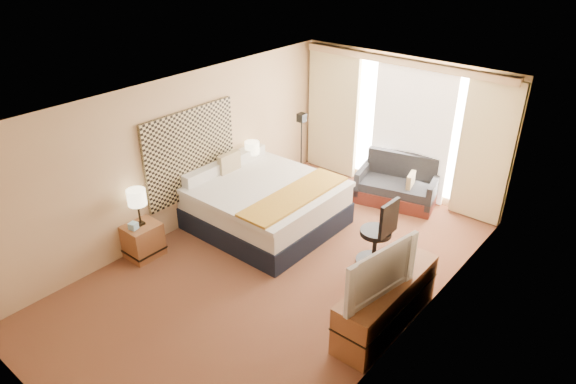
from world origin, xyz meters
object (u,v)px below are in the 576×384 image
Objects in this scene: nightstand_left at (143,240)px; media_dresser at (386,303)px; loveseat at (397,187)px; lamp_left at (137,198)px; television at (374,269)px; nightstand_right at (253,184)px; lamp_right at (252,148)px; bed at (263,203)px; floor_lamp at (301,136)px; desk_chair at (379,236)px.

media_dresser is at bearing 15.84° from nightstand_left.
lamp_left is at bearing -132.01° from loveseat.
lamp_left is 0.51× the size of television.
nightstand_right is 4.13m from television.
nightstand_left is 0.92× the size of lamp_left.
nightstand_right is 0.71m from lamp_right.
bed is at bearing -37.35° from lamp_right.
loveseat is at bearing 22.09° from floor_lamp.
nightstand_left is at bearing -113.03° from bed.
bed is 3.14m from television.
nightstand_left is 0.74m from lamp_left.
bed is at bearing 66.97° from nightstand_left.
bed is 1.22m from lamp_right.
television is at bearing 11.31° from nightstand_left.
media_dresser is 3.91m from lamp_left.
bed is at bearing 77.58° from television.
loveseat is 2.61× the size of lamp_left.
floor_lamp reaches higher than lamp_right.
desk_chair reaches higher than bed.
nightstand_left is 4.63m from loveseat.
nightstand_right is 2.69m from loveseat.
lamp_left reaches higher than media_dresser.
loveseat is 4.68m from lamp_left.
lamp_right is at bearing 73.71° from television.
lamp_left is at bearing -113.56° from bed.
media_dresser is 3.24× the size of lamp_right.
nightstand_right is at bearing 90.00° from nightstand_left.
lamp_left is 3.73m from television.
television is at bearing -60.26° from desk_chair.
bed is 3.84× the size of lamp_left.
lamp_left is at bearing -141.35° from desk_chair.
bed is at bearing 163.62° from media_dresser.
desk_chair is (2.92, -0.35, 0.22)m from nightstand_right.
loveseat is 3.75m from television.
nightstand_right is 2.95m from desk_chair.
television is (-0.05, -0.32, 0.69)m from media_dresser.
lamp_left is at bearing -90.34° from nightstand_right.
television is (2.84, -1.17, 0.63)m from bed.
media_dresser is 3.00× the size of lamp_left.
lamp_left is 2.54m from lamp_right.
loveseat is (1.36, 2.19, -0.12)m from bed.
lamp_left is (-2.93, -2.14, 0.51)m from desk_chair.
loveseat is 2.81× the size of lamp_right.
desk_chair is 3.03m from lamp_right.
loveseat is at bearing 58.17° from bed.
television is at bearing -22.37° from bed.
media_dresser is at bearing -21.85° from lamp_right.
nightstand_left is 2.07m from bed.
television is at bearing -26.24° from lamp_right.
floor_lamp reaches higher than desk_chair.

